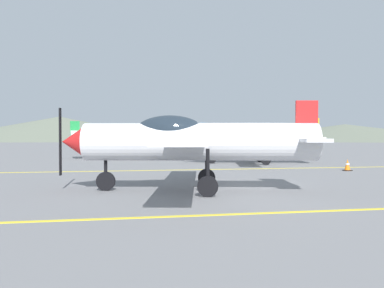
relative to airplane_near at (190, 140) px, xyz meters
The scene contains 12 objects.
ground_plane 2.38m from the airplane_near, ahead, with size 400.00×400.00×0.00m, color slate.
apron_line_near 4.50m from the airplane_near, 65.51° to the right, with size 80.00×0.16×0.01m, color yellow.
apron_line_far 7.93m from the airplane_near, 77.05° to the left, with size 80.00×0.16×0.01m, color yellow.
airplane_near is the anchor object (origin of this frame).
airplane_mid 12.85m from the airplane_near, 61.74° to the left, with size 8.42×9.60×2.88m.
airplane_far 19.18m from the airplane_near, 96.43° to the left, with size 8.43×9.60×2.88m.
airplane_back 29.00m from the airplane_near, 82.52° to the left, with size 8.35×9.62×2.88m.
car_sedan 24.96m from the airplane_near, 64.87° to the left, with size 4.47×4.12×1.62m.
traffic_cone_front 10.76m from the airplane_near, 32.17° to the left, with size 0.36×0.36×0.59m.
hill_centerleft 143.78m from the airplane_near, 100.50° to the left, with size 89.27×89.27×9.08m, color slate.
hill_centerright 115.87m from the airplane_near, 78.29° to the left, with size 68.13×68.13×6.40m, color slate.
hill_right 143.89m from the airplane_near, 56.63° to the left, with size 89.19×89.19×6.11m, color slate.
Camera 1 is at (-3.82, -12.34, 1.77)m, focal length 36.24 mm.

